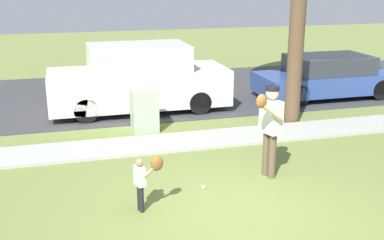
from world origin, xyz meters
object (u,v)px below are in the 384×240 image
(person_adult, at_px, (270,122))
(baseball, at_px, (204,187))
(parked_van_white, at_px, (139,80))
(utility_cabinet, at_px, (144,110))
(parked_wagon_blue, at_px, (328,77))
(person_child, at_px, (145,175))

(person_adult, distance_m, baseball, 1.73)
(baseball, distance_m, parked_van_white, 5.63)
(person_adult, relative_size, utility_cabinet, 1.71)
(parked_wagon_blue, bearing_deg, baseball, 43.82)
(baseball, relative_size, parked_wagon_blue, 0.02)
(parked_van_white, relative_size, parked_wagon_blue, 1.11)
(person_adult, xyz_separation_m, baseball, (-1.34, -0.21, -1.07))
(person_child, distance_m, parked_wagon_blue, 9.17)
(person_child, relative_size, parked_wagon_blue, 0.22)
(baseball, bearing_deg, person_child, -154.48)
(person_adult, height_order, parked_wagon_blue, person_adult)
(person_child, xyz_separation_m, utility_cabinet, (0.71, 4.23, -0.12))
(person_adult, relative_size, baseball, 24.05)
(person_child, distance_m, utility_cabinet, 4.29)
(person_child, bearing_deg, parked_van_white, 65.54)
(person_child, bearing_deg, parked_wagon_blue, 25.13)
(person_child, height_order, baseball, person_child)
(parked_van_white, bearing_deg, person_child, 81.74)
(parked_wagon_blue, bearing_deg, utility_cabinet, 16.47)
(person_adult, distance_m, person_child, 2.64)
(person_adult, xyz_separation_m, utility_cabinet, (-1.78, 3.48, -0.59))
(person_child, relative_size, parked_van_white, 0.19)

